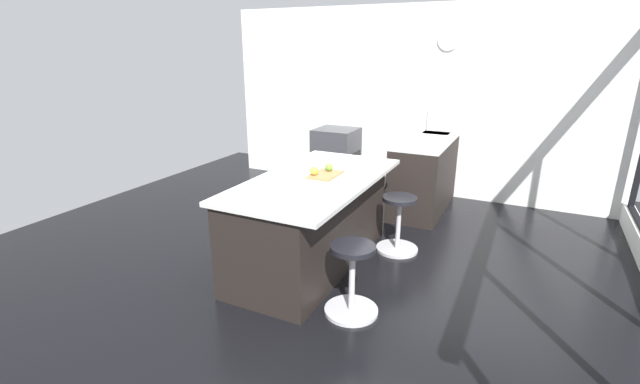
{
  "coord_description": "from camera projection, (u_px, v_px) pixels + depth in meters",
  "views": [
    {
      "loc": [
        3.44,
        1.66,
        2.07
      ],
      "look_at": [
        -0.1,
        -0.08,
        0.76
      ],
      "focal_mm": 24.64,
      "sensor_mm": 36.0,
      "label": 1
    }
  ],
  "objects": [
    {
      "name": "ground_plane",
      "position": [
        323.0,
        270.0,
        4.27
      ],
      "size": [
        7.44,
        7.44,
        0.0
      ],
      "primitive_type": "plane",
      "color": "black"
    },
    {
      "name": "interior_partition_left",
      "position": [
        410.0,
        102.0,
        6.29
      ],
      "size": [
        0.15,
        5.65,
        2.62
      ],
      "color": "silver",
      "rests_on": "ground_plane"
    },
    {
      "name": "sink_cabinet",
      "position": [
        431.0,
        167.0,
        6.08
      ],
      "size": [
        2.17,
        0.6,
        1.21
      ],
      "color": "black",
      "rests_on": "ground_plane"
    },
    {
      "name": "oven_range",
      "position": [
        336.0,
        158.0,
        6.69
      ],
      "size": [
        0.6,
        0.61,
        0.9
      ],
      "color": "#38383D",
      "rests_on": "ground_plane"
    },
    {
      "name": "kitchen_island",
      "position": [
        311.0,
        220.0,
        4.29
      ],
      "size": [
        2.03,
        1.04,
        0.89
      ],
      "color": "black",
      "rests_on": "ground_plane"
    },
    {
      "name": "stool_by_window",
      "position": [
        398.0,
        226.0,
        4.6
      ],
      "size": [
        0.44,
        0.44,
        0.6
      ],
      "color": "#B7B7BC",
      "rests_on": "ground_plane"
    },
    {
      "name": "stool_middle",
      "position": [
        352.0,
        281.0,
        3.51
      ],
      "size": [
        0.44,
        0.44,
        0.6
      ],
      "color": "#B7B7BC",
      "rests_on": "ground_plane"
    },
    {
      "name": "cutting_board",
      "position": [
        325.0,
        175.0,
        4.2
      ],
      "size": [
        0.36,
        0.24,
        0.02
      ],
      "primitive_type": "cube",
      "color": "olive",
      "rests_on": "kitchen_island"
    },
    {
      "name": "apple_green",
      "position": [
        329.0,
        167.0,
        4.27
      ],
      "size": [
        0.08,
        0.08,
        0.08
      ],
      "primitive_type": "sphere",
      "color": "#609E2D",
      "rests_on": "cutting_board"
    },
    {
      "name": "apple_yellow",
      "position": [
        314.0,
        171.0,
        4.14
      ],
      "size": [
        0.08,
        0.08,
        0.08
      ],
      "primitive_type": "sphere",
      "color": "gold",
      "rests_on": "cutting_board"
    },
    {
      "name": "water_bottle",
      "position": [
        271.0,
        178.0,
        3.71
      ],
      "size": [
        0.06,
        0.06,
        0.31
      ],
      "color": "silver",
      "rests_on": "kitchen_island"
    }
  ]
}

